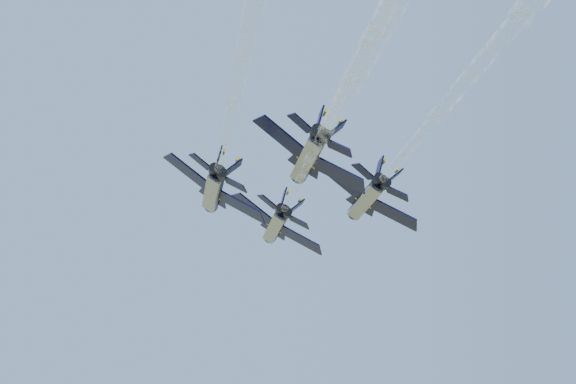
{
  "coord_description": "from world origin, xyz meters",
  "views": [
    {
      "loc": [
        -3.05,
        -103.15,
        56.78
      ],
      "look_at": [
        -0.13,
        1.91,
        95.04
      ],
      "focal_mm": 55.0,
      "sensor_mm": 36.0,
      "label": 1
    }
  ],
  "objects_px": {
    "jet_lead": "(276,226)",
    "jet_right": "(366,200)",
    "jet_slot": "(308,158)",
    "jet_left": "(214,191)"
  },
  "relations": [
    {
      "from": "jet_right",
      "to": "jet_slot",
      "type": "height_order",
      "value": "same"
    },
    {
      "from": "jet_left",
      "to": "jet_slot",
      "type": "height_order",
      "value": "same"
    },
    {
      "from": "jet_lead",
      "to": "jet_right",
      "type": "bearing_deg",
      "value": -52.29
    },
    {
      "from": "jet_left",
      "to": "jet_right",
      "type": "height_order",
      "value": "same"
    },
    {
      "from": "jet_slot",
      "to": "jet_left",
      "type": "bearing_deg",
      "value": 127.59
    },
    {
      "from": "jet_right",
      "to": "jet_slot",
      "type": "distance_m",
      "value": 15.82
    },
    {
      "from": "jet_lead",
      "to": "jet_right",
      "type": "xyz_separation_m",
      "value": [
        11.26,
        -11.16,
        0.0
      ]
    },
    {
      "from": "jet_lead",
      "to": "jet_right",
      "type": "height_order",
      "value": "same"
    },
    {
      "from": "jet_left",
      "to": "jet_slot",
      "type": "xyz_separation_m",
      "value": [
        11.09,
        -11.04,
        0.0
      ]
    },
    {
      "from": "jet_lead",
      "to": "jet_slot",
      "type": "height_order",
      "value": "same"
    }
  ]
}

